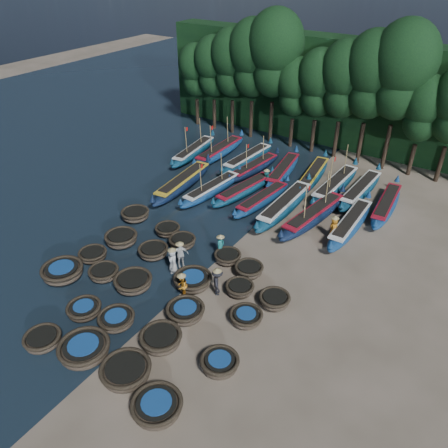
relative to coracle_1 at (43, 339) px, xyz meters
The scene contains 60 objects.
ground 10.71m from the coracle_1, 71.62° to the left, with size 120.00×120.00×0.00m, color gray.
foliage_wall 34.14m from the coracle_1, 84.27° to the left, with size 40.00×3.00×10.00m, color black.
coracle_1 is the anchor object (origin of this frame).
coracle_2 2.41m from the coracle_1, 16.59° to the left, with size 2.73×2.73×0.84m.
coracle_3 4.98m from the coracle_1, 10.20° to the left, with size 2.43×2.43×0.79m.
coracle_4 7.31m from the coracle_1, ahead, with size 2.53×2.53×0.76m.
coracle_5 5.32m from the coracle_1, 130.41° to the left, with size 2.67×2.67×0.85m.
coracle_6 2.63m from the coracle_1, 88.49° to the left, with size 2.11×2.11×0.68m.
coracle_7 3.70m from the coracle_1, 55.99° to the left, with size 2.44×2.44×0.67m.
coracle_8 5.97m from the coracle_1, 33.29° to the left, with size 2.17×2.17×0.82m.
coracle_9 9.05m from the coracle_1, 24.07° to the left, with size 2.06×2.06×0.75m.
coracle_10 7.16m from the coracle_1, 117.83° to the left, with size 1.93×1.93×0.65m.
coracle_11 5.61m from the coracle_1, 104.33° to the left, with size 2.22×2.22×0.67m.
coracle_12 5.78m from the coracle_1, 82.47° to the left, with size 2.28×2.28×0.79m.
coracle_13 7.31m from the coracle_1, 48.90° to the left, with size 2.38×2.38×0.78m.
coracle_14 10.44m from the coracle_1, 42.47° to the left, with size 2.09×2.09×0.64m.
coracle_15 9.09m from the coracle_1, 109.49° to the left, with size 2.34×2.34×0.81m.
coracle_16 8.75m from the coracle_1, 92.25° to the left, with size 2.00×2.00×0.70m.
coracle_17 8.58m from the coracle_1, 65.50° to the left, with size 2.40×2.40×0.76m.
coracle_18 10.77m from the coracle_1, 54.75° to the left, with size 1.78×1.78×0.67m.
coracle_19 12.30m from the coracle_1, 47.16° to the left, with size 1.79×1.79×0.71m.
coracle_20 12.23m from the coracle_1, 111.22° to the left, with size 2.41×2.41×0.76m.
coracle_21 11.29m from the coracle_1, 96.12° to the left, with size 1.78×1.78×0.65m.
coracle_22 10.63m from the coracle_1, 86.90° to the left, with size 1.84×1.84×0.73m.
coracle_23 11.63m from the coracle_1, 69.98° to the left, with size 2.02×2.02×0.65m.
coracle_24 12.03m from the coracle_1, 61.26° to the left, with size 1.91×1.91×0.70m.
long_boat_2 17.71m from the coracle_1, 104.64° to the left, with size 2.37×8.79×1.55m.
long_boat_3 17.71m from the coracle_1, 96.16° to the left, with size 2.00×7.70×3.28m.
long_boat_4 19.02m from the coracle_1, 89.08° to the left, with size 2.50×7.54×1.34m.
long_boat_5 18.62m from the coracle_1, 83.00° to the left, with size 2.06×7.30×1.29m.
long_boat_6 18.90m from the coracle_1, 77.16° to the left, with size 1.57×8.97×1.58m.
long_boat_7 19.47m from the coracle_1, 70.17° to the left, with size 2.69×8.66×3.71m.
long_boat_8 20.91m from the coracle_1, 63.94° to the left, with size 1.50×8.21×1.44m.
long_boat_9 24.07m from the coracle_1, 108.47° to the left, with size 2.39×8.05×3.45m.
long_boat_10 24.74m from the coracle_1, 102.97° to the left, with size 1.58×8.51×3.62m.
long_boat_11 24.32m from the coracle_1, 95.92° to the left, with size 1.96×8.14×1.44m.
long_boat_12 23.04m from the coracle_1, 92.69° to the left, with size 2.09×7.39×3.16m.
long_boat_13 23.82m from the coracle_1, 86.80° to the left, with size 2.60×8.00×1.42m.
long_boat_14 24.68m from the coracle_1, 80.96° to the left, with size 2.43×8.02×1.42m.
long_boat_15 24.39m from the coracle_1, 75.38° to the left, with size 1.86×8.79×3.74m.
long_boat_16 25.35m from the coracle_1, 71.27° to the left, with size 1.79×8.34×1.47m.
long_boat_17 25.14m from the coracle_1, 65.27° to the left, with size 1.94×7.92×1.40m.
fisherman_0 8.42m from the coracle_1, 78.13° to the left, with size 0.99×0.93×1.90m.
fisherman_1 11.70m from the coracle_1, 73.96° to the left, with size 0.52×0.61×1.70m.
fisherman_2 7.67m from the coracle_1, 61.75° to the left, with size 0.79×0.91×1.80m.
fisherman_3 9.58m from the coracle_1, 57.31° to the left, with size 1.23×1.29×1.96m.
fisherman_4 9.11m from the coracle_1, 78.76° to the left, with size 1.00×1.06×1.96m.
fisherman_5 21.29m from the coracle_1, 87.16° to the left, with size 1.47×1.02×1.72m.
fisherman_6 19.11m from the coracle_1, 63.29° to the left, with size 0.72×0.95×1.94m.
tree_0 33.16m from the coracle_1, 112.72° to the left, with size 3.68×3.68×8.68m.
tree_1 32.48m from the coracle_1, 108.90° to the left, with size 4.09×4.09×9.65m.
tree_2 31.97m from the coracle_1, 104.90° to the left, with size 4.51×4.51×10.63m.
tree_3 31.62m from the coracle_1, 100.75° to the left, with size 4.92×4.92×11.60m.
tree_4 31.46m from the coracle_1, 96.48° to the left, with size 5.34×5.34×12.58m.
tree_5 30.69m from the coracle_1, 92.14° to the left, with size 3.68×3.68×8.68m.
tree_6 30.82m from the coracle_1, 87.77° to the left, with size 4.09×4.09×9.65m.
tree_7 31.14m from the coracle_1, 83.43° to the left, with size 4.51×4.51×10.63m.
tree_8 31.63m from the coracle_1, 79.16° to the left, with size 4.92×4.92×11.60m.
tree_9 32.30m from the coracle_1, 75.01° to the left, with size 5.34×5.34×12.58m.
tree_10 32.37m from the coracle_1, 71.01° to the left, with size 3.68×3.68×8.68m.
Camera 1 is at (12.68, -17.82, 17.18)m, focal length 35.00 mm.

